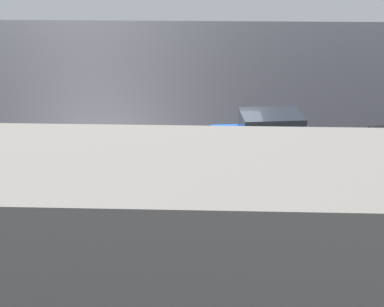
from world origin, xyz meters
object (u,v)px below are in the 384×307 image
Objects in this scene: moving_hatchback at (264,138)px; fire_hydrant at (135,189)px; pedestrian at (109,172)px; sign_post at (99,178)px.

fire_hydrant is (4.73, 2.89, -0.63)m from moving_hatchback.
pedestrian is at bearing -12.57° from fire_hydrant.
moving_hatchback is 2.50× the size of pedestrian.
pedestrian is (5.60, 2.70, -0.07)m from moving_hatchback.
pedestrian is 0.68× the size of sign_post.
fire_hydrant is 1.91m from sign_post.
fire_hydrant is 0.50× the size of pedestrian.
fire_hydrant is 1.05m from pedestrian.
sign_post is at bearing 90.97° from pedestrian.
moving_hatchback is 5.05× the size of fire_hydrant.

